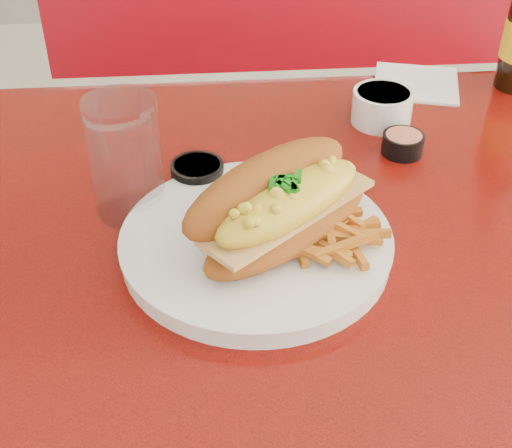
{
  "coord_description": "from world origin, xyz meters",
  "views": [
    {
      "loc": [
        -0.23,
        -0.7,
        1.3
      ],
      "look_at": [
        -0.18,
        -0.06,
        0.81
      ],
      "focal_mm": 50.0,
      "sensor_mm": 36.0,
      "label": 1
    }
  ],
  "objects": [
    {
      "name": "booth_bench_far",
      "position": [
        0.0,
        0.81,
        0.29
      ],
      "size": [
        1.2,
        0.51,
        0.9
      ],
      "color": "maroon",
      "rests_on": "ground"
    },
    {
      "name": "dinner_plate",
      "position": [
        -0.18,
        -0.06,
        0.78
      ],
      "size": [
        0.31,
        0.31,
        0.02
      ],
      "rotation": [
        0.0,
        0.0,
        -0.0
      ],
      "color": "white",
      "rests_on": "diner_table"
    },
    {
      "name": "diner_table",
      "position": [
        0.0,
        0.0,
        0.61
      ],
      "size": [
        1.23,
        0.83,
        0.77
      ],
      "color": "red",
      "rests_on": "ground"
    },
    {
      "name": "sauce_cup_right",
      "position": [
        0.05,
        0.14,
        0.79
      ],
      "size": [
        0.07,
        0.07,
        0.03
      ],
      "rotation": [
        0.0,
        0.0,
        0.17
      ],
      "color": "black",
      "rests_on": "diner_table"
    },
    {
      "name": "sauce_cup_left",
      "position": [
        -0.24,
        0.08,
        0.79
      ],
      "size": [
        0.09,
        0.09,
        0.03
      ],
      "rotation": [
        0.0,
        0.0,
        0.37
      ],
      "color": "black",
      "rests_on": "diner_table"
    },
    {
      "name": "paper_napkin",
      "position": [
        0.12,
        0.35,
        0.77
      ],
      "size": [
        0.17,
        0.17,
        0.0
      ],
      "primitive_type": "cube",
      "rotation": [
        0.0,
        0.0,
        -0.27
      ],
      "color": "white",
      "rests_on": "diner_table"
    },
    {
      "name": "water_tumbler",
      "position": [
        -0.33,
        0.04,
        0.85
      ],
      "size": [
        0.09,
        0.09,
        0.15
      ],
      "primitive_type": "cylinder",
      "rotation": [
        0.0,
        0.0,
        0.05
      ],
      "color": "#A1BFCF",
      "rests_on": "diner_table"
    },
    {
      "name": "fries_pile",
      "position": [
        -0.11,
        -0.07,
        0.81
      ],
      "size": [
        0.14,
        0.13,
        0.03
      ],
      "primitive_type": null,
      "rotation": [
        0.0,
        0.0,
        -0.18
      ],
      "color": "orange",
      "rests_on": "dinner_plate"
    },
    {
      "name": "gravy_ramekin",
      "position": [
        0.04,
        0.23,
        0.8
      ],
      "size": [
        0.11,
        0.11,
        0.05
      ],
      "rotation": [
        0.0,
        0.0,
        0.21
      ],
      "color": "white",
      "rests_on": "diner_table"
    },
    {
      "name": "fork",
      "position": [
        -0.11,
        -0.02,
        0.79
      ],
      "size": [
        0.07,
        0.16,
        0.0
      ],
      "rotation": [
        0.0,
        0.0,
        1.89
      ],
      "color": "silver",
      "rests_on": "dinner_plate"
    },
    {
      "name": "mac_hoagie",
      "position": [
        -0.15,
        -0.06,
        0.84
      ],
      "size": [
        0.26,
        0.25,
        0.11
      ],
      "rotation": [
        0.0,
        0.0,
        0.69
      ],
      "color": "#984F18",
      "rests_on": "dinner_plate"
    }
  ]
}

